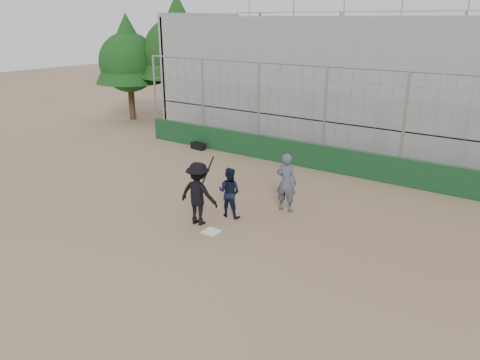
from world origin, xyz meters
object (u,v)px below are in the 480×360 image
Objects in this scene: umpire at (286,185)px; catcher_crouched at (229,200)px; batter_at_plate at (198,193)px; equipment_bag at (198,146)px.

catcher_crouched is at bearing 46.46° from umpire.
batter_at_plate is 2.70× the size of equipment_bag.
batter_at_plate is at bearing -115.51° from catcher_crouched.
equipment_bag is (-5.31, 6.28, -0.78)m from batter_at_plate.
catcher_crouched reaches higher than equipment_bag.
equipment_bag is (-5.75, 5.38, -0.37)m from catcher_crouched.
umpire is 7.98m from equipment_bag.
equipment_bag is (-6.88, 3.99, -0.67)m from umpire.
umpire is at bearing 50.74° from catcher_crouched.
umpire reaches higher than catcher_crouched.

